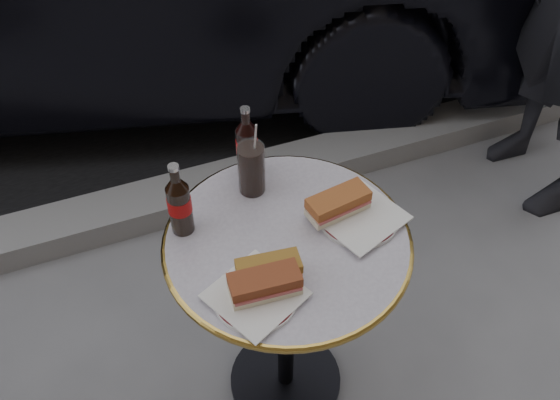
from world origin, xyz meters
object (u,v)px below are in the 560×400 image
object	(u,v)px
plate_left	(256,297)
cola_bottle_left	(179,199)
bistro_table	(286,320)
cola_bottle_right	(247,140)
plate_right	(358,217)
cola_glass	(251,169)

from	to	relation	value
plate_left	cola_bottle_left	bearing A→B (deg)	110.48
bistro_table	cola_bottle_right	size ratio (longest dim) A/B	3.46
plate_right	bistro_table	bearing A→B (deg)	178.75
bistro_table	plate_left	distance (m)	0.42
cola_bottle_right	cola_glass	xyz separation A→B (m)	(-0.01, -0.07, -0.03)
cola_bottle_left	cola_bottle_right	size ratio (longest dim) A/B	1.01
plate_left	plate_right	bearing A→B (deg)	22.59
bistro_table	plate_left	size ratio (longest dim) A/B	3.77
plate_right	cola_glass	world-z (taller)	cola_glass
plate_left	cola_bottle_right	size ratio (longest dim) A/B	0.92
bistro_table	plate_right	bearing A→B (deg)	-1.25
cola_bottle_right	cola_bottle_left	bearing A→B (deg)	-146.91
bistro_table	cola_bottle_left	world-z (taller)	cola_bottle_left
cola_bottle_left	plate_left	bearing A→B (deg)	-69.52
cola_bottle_left	cola_bottle_right	bearing A→B (deg)	33.09
bistro_table	cola_bottle_right	bearing A→B (deg)	92.11
bistro_table	plate_right	world-z (taller)	plate_right
plate_left	plate_right	size ratio (longest dim) A/B	0.95
plate_right	cola_bottle_left	distance (m)	0.45
bistro_table	cola_bottle_right	xyz separation A→B (m)	(-0.01, 0.27, 0.47)
bistro_table	cola_glass	size ratio (longest dim) A/B	4.94
bistro_table	plate_left	world-z (taller)	plate_left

